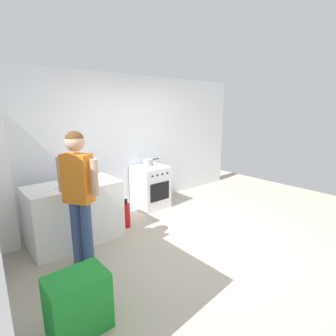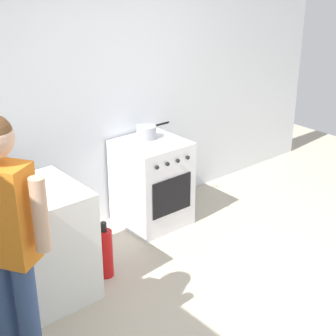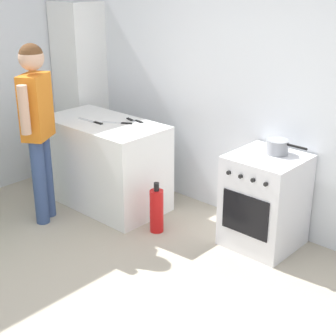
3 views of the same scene
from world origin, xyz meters
The scene contains 13 objects.
ground_plane centered at (0.00, 0.00, 0.00)m, with size 8.00×8.00×0.00m, color #ADA38E.
back_wall centered at (0.00, 1.95, 1.30)m, with size 6.00×0.10×2.60m, color silver.
counter_unit centered at (-1.35, 1.20, 0.45)m, with size 1.30×0.70×0.90m, color white.
oven_left centered at (0.35, 1.58, 0.43)m, with size 0.61×0.62×0.85m.
pot centered at (0.38, 1.68, 0.91)m, with size 0.37×0.19×0.12m.
knife_chef centered at (-1.20, 1.26, 0.90)m, with size 0.28×0.18×0.01m.
knife_utility centered at (-1.01, 1.43, 0.90)m, with size 0.25×0.04×0.01m.
knife_bread centered at (-1.44, 1.12, 0.90)m, with size 0.35×0.04×0.01m.
knife_carving centered at (-1.10, 1.40, 0.90)m, with size 0.33×0.11×0.01m.
person centered at (-1.52, 0.54, 1.05)m, with size 0.35×0.50×1.73m.
fire_extinguisher centered at (-0.52, 1.10, 0.22)m, with size 0.13×0.13×0.50m.
recycling_crate_lower centered at (-1.98, -0.45, 0.14)m, with size 0.52×0.36×0.28m, color #1E842D.
recycling_crate_upper centered at (-1.98, -0.45, 0.42)m, with size 0.52×0.36×0.28m, color #1E842D.
Camera 1 is at (-2.67, -2.50, 2.00)m, focal length 28.00 mm.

